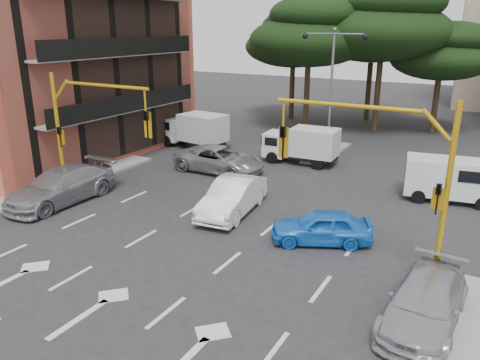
% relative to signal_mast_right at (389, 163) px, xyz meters
% --- Properties ---
extents(ground, '(120.00, 120.00, 0.00)m').
position_rel_signal_mast_right_xyz_m(ground, '(-6.80, -1.99, -3.88)').
color(ground, '#28282B').
rests_on(ground, ground).
extents(median_strip, '(1.40, 6.00, 0.15)m').
position_rel_signal_mast_right_xyz_m(median_strip, '(-6.80, 14.01, -3.81)').
color(median_strip, gray).
rests_on(median_strip, ground).
extents(apartment_orange, '(15.19, 16.15, 13.70)m').
position_rel_signal_mast_right_xyz_m(apartment_orange, '(-24.76, 6.01, 2.97)').
color(apartment_orange, '#BB4C3A').
rests_on(apartment_orange, ground).
extents(pine_left_near, '(9.15, 9.15, 10.23)m').
position_rel_signal_mast_right_xyz_m(pine_left_near, '(-10.75, 19.96, 3.72)').
color(pine_left_near, '#382616').
rests_on(pine_left_near, ground).
extents(pine_center, '(9.98, 9.98, 11.16)m').
position_rel_signal_mast_right_xyz_m(pine_center, '(-5.75, 21.96, 4.41)').
color(pine_center, '#382616').
rests_on(pine_center, ground).
extents(pine_left_far, '(8.32, 8.32, 9.30)m').
position_rel_signal_mast_right_xyz_m(pine_left_far, '(-13.75, 23.96, 3.03)').
color(pine_left_far, '#382616').
rests_on(pine_left_far, ground).
extents(pine_right, '(7.49, 7.49, 8.37)m').
position_rel_signal_mast_right_xyz_m(pine_right, '(-1.75, 23.96, 2.33)').
color(pine_right, '#382616').
rests_on(pine_right, ground).
extents(pine_back, '(9.15, 9.15, 10.23)m').
position_rel_signal_mast_right_xyz_m(pine_back, '(-7.75, 26.96, 3.72)').
color(pine_back, '#382616').
rests_on(pine_back, ground).
extents(signal_mast_right, '(5.79, 0.37, 6.00)m').
position_rel_signal_mast_right_xyz_m(signal_mast_right, '(0.00, 0.00, 0.00)').
color(signal_mast_right, gold).
rests_on(signal_mast_right, ground).
extents(signal_mast_left, '(5.79, 0.37, 6.00)m').
position_rel_signal_mast_right_xyz_m(signal_mast_left, '(-13.61, 0.00, 0.00)').
color(signal_mast_left, gold).
rests_on(signal_mast_left, ground).
extents(street_lamp_center, '(4.16, 0.36, 7.77)m').
position_rel_signal_mast_right_xyz_m(street_lamp_center, '(-6.80, 14.01, 1.54)').
color(street_lamp_center, slate).
rests_on(street_lamp_center, median_strip).
extents(car_white_hatch, '(2.21, 4.87, 1.55)m').
position_rel_signal_mast_right_xyz_m(car_white_hatch, '(-7.02, 2.12, -3.11)').
color(car_white_hatch, white).
rests_on(car_white_hatch, ground).
extents(car_blue_compact, '(4.14, 3.06, 1.31)m').
position_rel_signal_mast_right_xyz_m(car_blue_compact, '(-2.51, 1.22, -3.23)').
color(car_blue_compact, blue).
rests_on(car_blue_compact, ground).
extents(car_silver_wagon, '(2.31, 5.63, 1.63)m').
position_rel_signal_mast_right_xyz_m(car_silver_wagon, '(-14.80, -0.72, -3.07)').
color(car_silver_wagon, gray).
rests_on(car_silver_wagon, ground).
extents(car_silver_cross_a, '(5.26, 2.43, 1.46)m').
position_rel_signal_mast_right_xyz_m(car_silver_cross_a, '(-10.86, 7.13, -3.15)').
color(car_silver_cross_a, '#999CA0').
rests_on(car_silver_cross_a, ground).
extents(car_silver_parked, '(2.07, 4.68, 1.34)m').
position_rel_signal_mast_right_xyz_m(car_silver_parked, '(1.84, -2.27, -3.22)').
color(car_silver_parked, '#A5A7AD').
rests_on(car_silver_parked, ground).
extents(van_white, '(4.40, 2.56, 2.07)m').
position_rel_signal_mast_right_xyz_m(van_white, '(1.21, 8.67, -2.85)').
color(van_white, white).
rests_on(van_white, ground).
extents(box_truck_a, '(5.12, 2.63, 2.42)m').
position_rel_signal_mast_right_xyz_m(box_truck_a, '(-15.36, 10.97, -2.68)').
color(box_truck_a, white).
rests_on(box_truck_a, ground).
extents(box_truck_b, '(4.61, 2.12, 2.23)m').
position_rel_signal_mast_right_xyz_m(box_truck_b, '(-7.48, 11.10, -2.77)').
color(box_truck_b, white).
rests_on(box_truck_b, ground).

